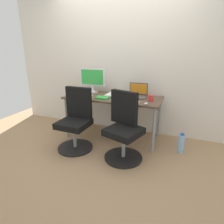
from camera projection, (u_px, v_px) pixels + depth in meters
name	position (u px, v px, depth m)	size (l,w,h in m)	color
ground_plane	(113.00, 136.00, 3.41)	(5.28, 5.28, 0.00)	#9E7A56
back_wall	(122.00, 60.00, 3.37)	(4.40, 0.04, 2.60)	silver
desk	(113.00, 101.00, 3.20)	(1.60, 0.69, 0.73)	brown
office_chair_left	(76.00, 122.00, 2.92)	(0.54, 0.54, 0.94)	black
office_chair_right	(124.00, 129.00, 2.65)	(0.56, 0.56, 0.94)	black
water_bottle_on_floor	(181.00, 143.00, 2.84)	(0.09, 0.09, 0.31)	#8CBFF2
desktop_monitor	(92.00, 79.00, 3.44)	(0.48, 0.18, 0.43)	silver
open_laptop	(137.00, 94.00, 3.16)	(0.31, 0.26, 0.23)	#4C4C51
keyboard_by_monitor	(82.00, 95.00, 3.26)	(0.34, 0.12, 0.02)	silver
keyboard_by_laptop	(128.00, 102.00, 2.83)	(0.34, 0.12, 0.02)	silver
mouse_by_monitor	(146.00, 104.00, 2.72)	(0.06, 0.10, 0.03)	#B7B7B7
mouse_by_laptop	(120.00, 96.00, 3.16)	(0.06, 0.10, 0.03)	silver
coffee_mug	(151.00, 98.00, 2.90)	(0.08, 0.08, 0.09)	red
pen_cup	(119.00, 96.00, 3.01)	(0.07, 0.07, 0.10)	slate
notebook	(103.00, 98.00, 3.06)	(0.21, 0.15, 0.03)	green
paper_pile	(113.00, 94.00, 3.33)	(0.21, 0.30, 0.01)	white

